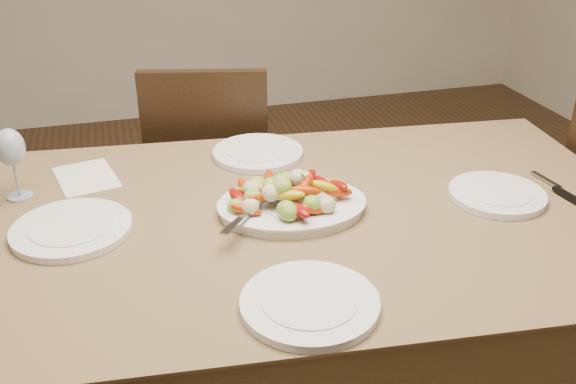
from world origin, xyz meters
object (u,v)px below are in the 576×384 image
(chair_far, at_px, (213,178))
(plate_right, at_px, (497,195))
(wine_glass, at_px, (13,162))
(plate_left, at_px, (72,229))
(plate_near, at_px, (310,304))
(dining_table, at_px, (288,332))
(plate_far, at_px, (258,153))
(serving_platter, at_px, (292,208))

(chair_far, relative_size, plate_right, 3.79)
(chair_far, relative_size, wine_glass, 4.64)
(plate_left, relative_size, plate_near, 1.02)
(dining_table, xyz_separation_m, plate_left, (-0.52, 0.05, 0.39))
(plate_far, relative_size, plate_near, 0.97)
(plate_right, distance_m, plate_near, 0.69)
(dining_table, xyz_separation_m, wine_glass, (-0.66, 0.28, 0.48))
(dining_table, bearing_deg, wine_glass, 157.12)
(plate_far, bearing_deg, chair_far, 98.70)
(plate_right, xyz_separation_m, wine_glass, (-1.21, 0.34, 0.09))
(plate_far, relative_size, wine_glass, 1.32)
(plate_far, xyz_separation_m, wine_glass, (-0.67, -0.09, 0.09))
(dining_table, distance_m, plate_left, 0.65)
(dining_table, bearing_deg, plate_near, -99.19)
(dining_table, distance_m, plate_near, 0.54)
(chair_far, height_order, plate_near, chair_far)
(plate_near, bearing_deg, chair_far, 90.08)
(plate_left, bearing_deg, dining_table, -5.66)
(serving_platter, bearing_deg, chair_far, 95.21)
(dining_table, distance_m, wine_glass, 0.86)
(plate_near, bearing_deg, plate_far, 84.65)
(serving_platter, relative_size, plate_near, 1.30)
(plate_near, bearing_deg, plate_right, 26.91)
(plate_far, bearing_deg, dining_table, -91.35)
(plate_left, xyz_separation_m, wine_glass, (-0.14, 0.23, 0.09))
(chair_far, xyz_separation_m, serving_platter, (0.08, -0.83, 0.30))
(chair_far, bearing_deg, serving_platter, 108.76)
(plate_left, distance_m, wine_glass, 0.28)
(serving_platter, bearing_deg, plate_left, 175.24)
(plate_right, bearing_deg, plate_far, 141.57)
(plate_near, bearing_deg, plate_left, 137.08)
(plate_left, relative_size, wine_glass, 1.38)
(dining_table, bearing_deg, plate_far, 88.65)
(chair_far, relative_size, serving_platter, 2.61)
(plate_left, distance_m, plate_far, 0.62)
(plate_far, height_order, plate_near, same)
(dining_table, xyz_separation_m, plate_far, (0.01, 0.37, 0.39))
(plate_right, distance_m, wine_glass, 1.26)
(dining_table, xyz_separation_m, plate_near, (-0.06, -0.38, 0.39))
(dining_table, height_order, plate_right, plate_right)
(dining_table, xyz_separation_m, serving_platter, (0.01, 0.01, 0.39))
(serving_platter, xyz_separation_m, plate_far, (-0.00, 0.36, -0.00))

